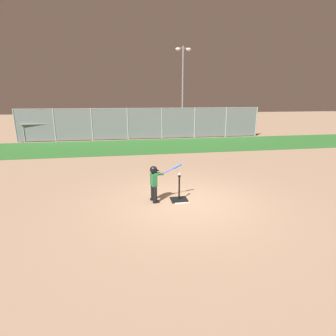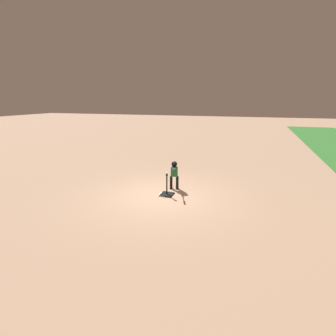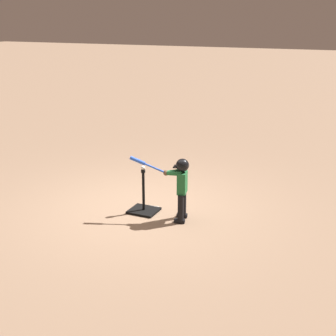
# 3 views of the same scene
# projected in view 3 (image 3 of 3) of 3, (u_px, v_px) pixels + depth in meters

# --- Properties ---
(ground_plane) EXTENTS (90.00, 90.00, 0.00)m
(ground_plane) POSITION_uv_depth(u_px,v_px,m) (142.00, 207.00, 8.50)
(ground_plane) COLOR #93755B
(home_plate) EXTENTS (0.48, 0.48, 0.02)m
(home_plate) POSITION_uv_depth(u_px,v_px,m) (144.00, 210.00, 8.34)
(home_plate) COLOR white
(home_plate) RESTS_ON ground_plane
(batting_tee) EXTENTS (0.49, 0.44, 0.78)m
(batting_tee) POSITION_uv_depth(u_px,v_px,m) (144.00, 207.00, 8.26)
(batting_tee) COLOR black
(batting_tee) RESTS_ON ground_plane
(batter_child) EXTENTS (0.99, 0.40, 1.09)m
(batter_child) POSITION_uv_depth(u_px,v_px,m) (180.00, 182.00, 7.75)
(batter_child) COLOR black
(batter_child) RESTS_ON ground_plane
(baseball) EXTENTS (0.07, 0.07, 0.07)m
(baseball) POSITION_uv_depth(u_px,v_px,m) (143.00, 168.00, 8.04)
(baseball) COLOR white
(baseball) RESTS_ON batting_tee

